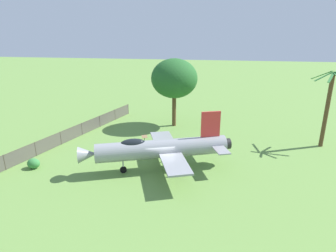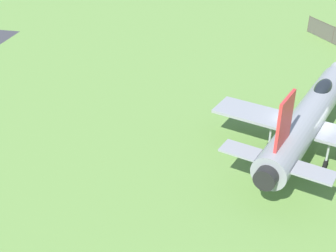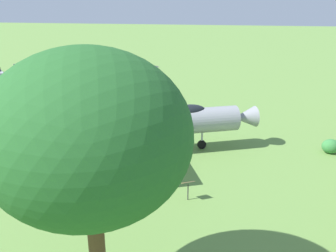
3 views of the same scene
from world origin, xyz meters
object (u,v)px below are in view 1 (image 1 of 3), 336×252
at_px(shade_tree, 174,79).
at_px(info_plaque, 145,138).
at_px(palm_tree, 327,108).
at_px(shrub_near_fence, 34,163).
at_px(display_jet, 158,149).

xyz_separation_m(shade_tree, info_plaque, (2.27, 7.42, -5.44)).
distance_m(shade_tree, palm_tree, 17.77).
bearing_deg(shrub_near_fence, display_jet, -172.41).
height_order(display_jet, shrub_near_fence, display_jet).
distance_m(display_jet, info_plaque, 6.32).
relative_size(palm_tree, info_plaque, 7.23).
bearing_deg(palm_tree, shade_tree, -15.08).
bearing_deg(shrub_near_fence, info_plaque, -141.18).
bearing_deg(shade_tree, shrub_near_fence, 52.56).
bearing_deg(shade_tree, palm_tree, 164.92).
height_order(display_jet, shade_tree, shade_tree).
xyz_separation_m(palm_tree, info_plaque, (19.32, 2.82, -3.53)).
bearing_deg(shrub_near_fence, shade_tree, -127.44).
relative_size(display_jet, shade_tree, 1.51).
bearing_deg(display_jet, shrub_near_fence, -12.49).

